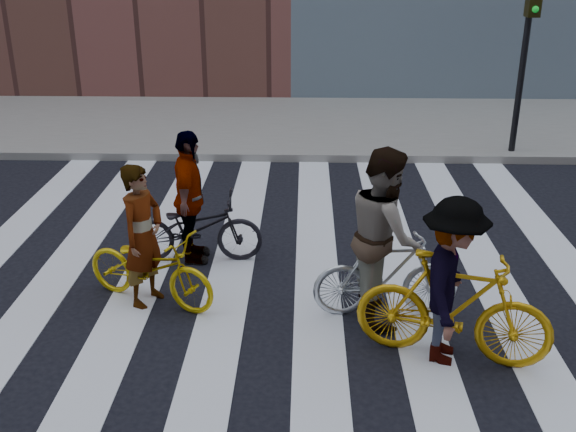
{
  "coord_description": "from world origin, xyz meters",
  "views": [
    {
      "loc": [
        0.38,
        -7.3,
        3.97
      ],
      "look_at": [
        0.18,
        0.3,
        0.83
      ],
      "focal_mm": 42.0,
      "sensor_mm": 36.0,
      "label": 1
    }
  ],
  "objects_px": {
    "traffic_signal": "(527,39)",
    "bike_yellow_left": "(150,267)",
    "bike_yellow_right": "(453,308)",
    "rider_mid": "(384,235)",
    "bike_dark_rear": "(195,228)",
    "bike_silver_mid": "(386,275)",
    "rider_right": "(451,282)",
    "rider_left": "(143,236)",
    "rider_rear": "(190,198)"
  },
  "relations": [
    {
      "from": "bike_yellow_left",
      "to": "rider_rear",
      "type": "xyz_separation_m",
      "value": [
        0.3,
        1.12,
        0.44
      ]
    },
    {
      "from": "traffic_signal",
      "to": "bike_dark_rear",
      "type": "relative_size",
      "value": 1.89
    },
    {
      "from": "bike_silver_mid",
      "to": "rider_right",
      "type": "distance_m",
      "value": 1.06
    },
    {
      "from": "rider_right",
      "to": "rider_rear",
      "type": "height_order",
      "value": "rider_rear"
    },
    {
      "from": "traffic_signal",
      "to": "rider_left",
      "type": "xyz_separation_m",
      "value": [
        -5.85,
        -5.69,
        -1.43
      ]
    },
    {
      "from": "rider_rear",
      "to": "bike_silver_mid",
      "type": "bearing_deg",
      "value": -121.78
    },
    {
      "from": "bike_silver_mid",
      "to": "rider_mid",
      "type": "bearing_deg",
      "value": 85.84
    },
    {
      "from": "bike_yellow_right",
      "to": "bike_dark_rear",
      "type": "xyz_separation_m",
      "value": [
        -2.92,
        2.18,
        -0.12
      ]
    },
    {
      "from": "rider_right",
      "to": "rider_left",
      "type": "bearing_deg",
      "value": 87.59
    },
    {
      "from": "traffic_signal",
      "to": "rider_right",
      "type": "distance_m",
      "value": 7.37
    },
    {
      "from": "bike_yellow_left",
      "to": "rider_rear",
      "type": "bearing_deg",
      "value": 9.04
    },
    {
      "from": "traffic_signal",
      "to": "rider_mid",
      "type": "relative_size",
      "value": 1.68
    },
    {
      "from": "bike_yellow_right",
      "to": "rider_mid",
      "type": "distance_m",
      "value": 1.12
    },
    {
      "from": "bike_dark_rear",
      "to": "rider_mid",
      "type": "xyz_separation_m",
      "value": [
        2.3,
        -1.34,
        0.53
      ]
    },
    {
      "from": "bike_yellow_left",
      "to": "bike_dark_rear",
      "type": "relative_size",
      "value": 0.97
    },
    {
      "from": "traffic_signal",
      "to": "rider_rear",
      "type": "height_order",
      "value": "traffic_signal"
    },
    {
      "from": "bike_dark_rear",
      "to": "bike_yellow_right",
      "type": "bearing_deg",
      "value": -129.49
    },
    {
      "from": "traffic_signal",
      "to": "bike_silver_mid",
      "type": "bearing_deg",
      "value": -117.65
    },
    {
      "from": "traffic_signal",
      "to": "bike_yellow_right",
      "type": "distance_m",
      "value": 7.41
    },
    {
      "from": "traffic_signal",
      "to": "rider_left",
      "type": "height_order",
      "value": "traffic_signal"
    },
    {
      "from": "bike_yellow_left",
      "to": "bike_yellow_right",
      "type": "bearing_deg",
      "value": -83.82
    },
    {
      "from": "bike_silver_mid",
      "to": "traffic_signal",
      "type": "bearing_deg",
      "value": -31.81
    },
    {
      "from": "rider_rear",
      "to": "rider_mid",
      "type": "bearing_deg",
      "value": -122.3
    },
    {
      "from": "bike_yellow_right",
      "to": "bike_yellow_left",
      "type": "bearing_deg",
      "value": 87.59
    },
    {
      "from": "traffic_signal",
      "to": "rider_mid",
      "type": "bearing_deg",
      "value": -118.03
    },
    {
      "from": "bike_silver_mid",
      "to": "rider_right",
      "type": "xyz_separation_m",
      "value": [
        0.52,
        -0.85,
        0.38
      ]
    },
    {
      "from": "bike_yellow_left",
      "to": "bike_yellow_right",
      "type": "distance_m",
      "value": 3.44
    },
    {
      "from": "rider_mid",
      "to": "bike_dark_rear",
      "type": "bearing_deg",
      "value": 55.68
    },
    {
      "from": "bike_yellow_left",
      "to": "rider_left",
      "type": "relative_size",
      "value": 1.01
    },
    {
      "from": "traffic_signal",
      "to": "bike_yellow_right",
      "type": "bearing_deg",
      "value": -110.52
    },
    {
      "from": "rider_mid",
      "to": "bike_yellow_right",
      "type": "bearing_deg",
      "value": -148.07
    },
    {
      "from": "bike_yellow_right",
      "to": "rider_left",
      "type": "distance_m",
      "value": 3.5
    },
    {
      "from": "traffic_signal",
      "to": "bike_yellow_left",
      "type": "relative_size",
      "value": 1.94
    },
    {
      "from": "bike_yellow_left",
      "to": "rider_mid",
      "type": "relative_size",
      "value": 0.87
    },
    {
      "from": "rider_mid",
      "to": "rider_rear",
      "type": "distance_m",
      "value": 2.71
    },
    {
      "from": "rider_right",
      "to": "rider_rear",
      "type": "xyz_separation_m",
      "value": [
        -2.92,
        2.18,
        0.02
      ]
    },
    {
      "from": "bike_yellow_left",
      "to": "bike_dark_rear",
      "type": "height_order",
      "value": "bike_dark_rear"
    },
    {
      "from": "bike_dark_rear",
      "to": "rider_rear",
      "type": "height_order",
      "value": "rider_rear"
    },
    {
      "from": "bike_yellow_right",
      "to": "rider_right",
      "type": "xyz_separation_m",
      "value": [
        -0.05,
        0.0,
        0.29
      ]
    },
    {
      "from": "bike_silver_mid",
      "to": "rider_rear",
      "type": "bearing_deg",
      "value": 56.73
    },
    {
      "from": "bike_silver_mid",
      "to": "rider_right",
      "type": "bearing_deg",
      "value": -152.74
    },
    {
      "from": "bike_yellow_right",
      "to": "rider_left",
      "type": "xyz_separation_m",
      "value": [
        -3.32,
        1.07,
        0.27
      ]
    },
    {
      "from": "rider_left",
      "to": "rider_right",
      "type": "xyz_separation_m",
      "value": [
        3.27,
        -1.07,
        0.02
      ]
    },
    {
      "from": "bike_silver_mid",
      "to": "rider_left",
      "type": "height_order",
      "value": "rider_left"
    },
    {
      "from": "rider_rear",
      "to": "bike_dark_rear",
      "type": "bearing_deg",
      "value": -92.67
    },
    {
      "from": "traffic_signal",
      "to": "bike_yellow_right",
      "type": "relative_size",
      "value": 1.72
    },
    {
      "from": "bike_silver_mid",
      "to": "rider_left",
      "type": "xyz_separation_m",
      "value": [
        -2.75,
        0.22,
        0.35
      ]
    },
    {
      "from": "bike_silver_mid",
      "to": "rider_mid",
      "type": "distance_m",
      "value": 0.5
    },
    {
      "from": "traffic_signal",
      "to": "bike_dark_rear",
      "type": "height_order",
      "value": "traffic_signal"
    },
    {
      "from": "bike_dark_rear",
      "to": "rider_mid",
      "type": "distance_m",
      "value": 2.71
    }
  ]
}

